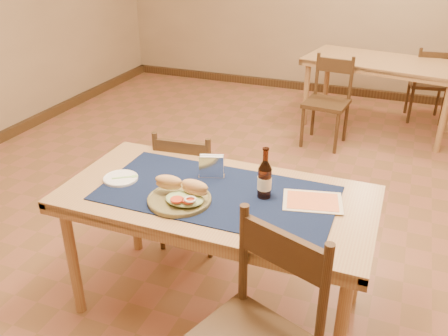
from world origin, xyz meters
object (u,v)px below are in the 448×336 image
(main_table, at_px, (217,207))
(sandwich_plate, at_px, (181,196))
(chair_main_far, at_px, (191,186))
(beer_bottle, at_px, (265,179))
(back_table, at_px, (383,68))
(napkin_holder, at_px, (211,167))

(main_table, xyz_separation_m, sandwich_plate, (-0.13, -0.15, 0.12))
(chair_main_far, height_order, beer_bottle, beer_bottle)
(main_table, height_order, chair_main_far, chair_main_far)
(back_table, distance_m, sandwich_plate, 3.41)
(sandwich_plate, relative_size, beer_bottle, 1.19)
(main_table, bearing_deg, sandwich_plate, -131.28)
(sandwich_plate, bearing_deg, main_table, 48.72)
(main_table, xyz_separation_m, napkin_holder, (-0.09, 0.15, 0.15))
(main_table, height_order, back_table, same)
(chair_main_far, bearing_deg, back_table, 69.96)
(back_table, distance_m, napkin_holder, 3.11)
(chair_main_far, relative_size, beer_bottle, 3.22)
(sandwich_plate, bearing_deg, chair_main_far, 111.96)
(beer_bottle, bearing_deg, back_table, 83.86)
(back_table, height_order, sandwich_plate, sandwich_plate)
(beer_bottle, relative_size, napkin_holder, 1.79)
(back_table, bearing_deg, main_table, -100.19)
(chair_main_far, bearing_deg, napkin_holder, -50.09)
(chair_main_far, relative_size, napkin_holder, 5.76)
(beer_bottle, bearing_deg, napkin_holder, 162.56)
(chair_main_far, distance_m, sandwich_plate, 0.80)
(chair_main_far, xyz_separation_m, napkin_holder, (0.31, -0.37, 0.37))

